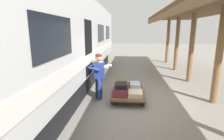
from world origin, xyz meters
TOP-DOWN VIEW (x-y plane):
  - ground_plane at (0.00, 0.00)m, footprint 60.00×60.00m
  - platform_canopy at (-2.53, 0.00)m, footprint 3.20×17.41m
  - train_car at (3.48, 0.00)m, footprint 3.02×16.73m
  - luggage_cart at (0.53, -0.26)m, footprint 1.21×2.19m
  - suitcase_brown_leather at (0.80, -0.26)m, footprint 0.41×0.52m
  - suitcase_cream_canvas at (0.25, 0.34)m, footprint 0.52×0.63m
  - suitcase_gray_aluminum at (0.25, -0.26)m, footprint 0.41×0.63m
  - suitcase_olive_duffel at (0.80, -0.86)m, footprint 0.43×0.60m
  - suitcase_teal_softside at (0.25, -0.86)m, footprint 0.42×0.54m
  - suitcase_burgundy_valise at (0.80, 0.34)m, footprint 0.51×0.59m
  - suitcase_black_hardshell at (0.78, 0.32)m, footprint 0.46×0.52m
  - porter_in_overalls at (1.62, 0.04)m, footprint 0.67×0.44m
  - porter_by_door at (1.66, -0.18)m, footprint 0.73×0.55m

SIDE VIEW (x-z plane):
  - ground_plane at x=0.00m, z-range 0.00..0.00m
  - luggage_cart at x=0.53m, z-range 0.10..0.39m
  - suitcase_cream_canvas at x=0.25m, z-range 0.29..0.46m
  - suitcase_brown_leather at x=0.80m, z-range 0.29..0.47m
  - suitcase_teal_softside at x=0.25m, z-range 0.29..0.49m
  - suitcase_burgundy_valise at x=0.80m, z-range 0.29..0.55m
  - suitcase_olive_duffel at x=0.80m, z-range 0.29..0.56m
  - suitcase_gray_aluminum at x=0.25m, z-range 0.29..0.58m
  - suitcase_black_hardshell at x=0.78m, z-range 0.55..0.72m
  - porter_in_overalls at x=1.62m, z-range 0.07..1.78m
  - porter_by_door at x=1.66m, z-range 0.07..1.78m
  - train_car at x=3.48m, z-range 0.06..4.06m
  - platform_canopy at x=-2.53m, z-range 1.46..5.02m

